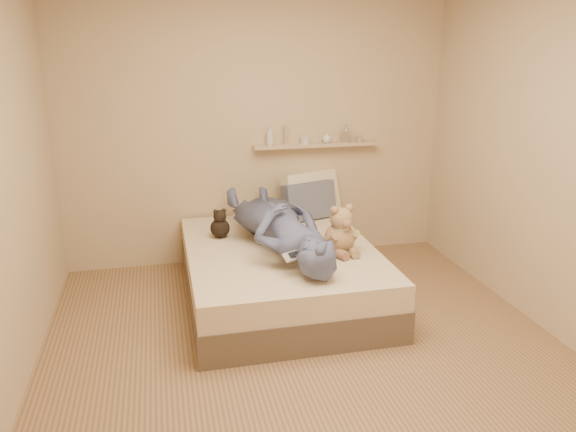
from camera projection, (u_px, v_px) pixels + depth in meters
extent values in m
plane|color=#91714B|center=(310.00, 356.00, 3.80)|extent=(3.80, 3.80, 0.00)
plane|color=tan|center=(257.00, 125.00, 5.18)|extent=(3.60, 0.00, 3.60)
plane|color=tan|center=(484.00, 308.00, 1.65)|extent=(3.60, 0.00, 3.60)
plane|color=tan|center=(568.00, 156.00, 3.80)|extent=(0.00, 3.80, 3.80)
cube|color=brown|center=(280.00, 284.00, 4.63)|extent=(1.50, 1.90, 0.25)
cube|color=beige|center=(280.00, 259.00, 4.56)|extent=(1.48, 1.88, 0.20)
cube|color=silver|center=(294.00, 256.00, 3.95)|extent=(0.18, 0.13, 0.06)
cube|color=black|center=(295.00, 254.00, 3.94)|extent=(0.10, 0.07, 0.03)
sphere|color=#9A7C54|center=(340.00, 238.00, 4.38)|extent=(0.24, 0.24, 0.24)
sphere|color=tan|center=(342.00, 219.00, 4.32)|extent=(0.18, 0.18, 0.18)
sphere|color=#9B7C55|center=(335.00, 210.00, 4.27)|extent=(0.07, 0.07, 0.07)
sphere|color=#A57F5A|center=(349.00, 208.00, 4.32)|extent=(0.07, 0.07, 0.07)
sphere|color=#90664F|center=(347.00, 224.00, 4.25)|extent=(0.07, 0.07, 0.07)
cylinder|color=#94704E|center=(329.00, 239.00, 4.31)|extent=(0.13, 0.17, 0.14)
cylinder|color=#9D8453|center=(354.00, 235.00, 4.39)|extent=(0.08, 0.16, 0.14)
cylinder|color=#875F48|center=(340.00, 254.00, 4.29)|extent=(0.13, 0.18, 0.08)
cylinder|color=#927C4E|center=(353.00, 251.00, 4.34)|extent=(0.07, 0.16, 0.08)
cylinder|color=beige|center=(341.00, 228.00, 4.34)|extent=(0.15, 0.15, 0.02)
sphere|color=black|center=(220.00, 228.00, 4.73)|extent=(0.17, 0.17, 0.17)
sphere|color=black|center=(220.00, 216.00, 4.69)|extent=(0.11, 0.11, 0.11)
sphere|color=black|center=(215.00, 212.00, 4.66)|extent=(0.04, 0.04, 0.04)
sphere|color=black|center=(224.00, 211.00, 4.69)|extent=(0.04, 0.04, 0.04)
cube|color=beige|center=(310.00, 193.00, 5.35)|extent=(0.61, 0.44, 0.43)
cube|color=slate|center=(309.00, 201.00, 5.21)|extent=(0.54, 0.33, 0.36)
imported|color=#4E577B|center=(278.00, 224.00, 4.46)|extent=(0.86, 1.73, 0.40)
cube|color=tan|center=(316.00, 145.00, 5.30)|extent=(1.20, 0.12, 0.03)
imported|color=silver|center=(270.00, 136.00, 5.17)|extent=(0.07, 0.07, 0.18)
cylinder|color=white|center=(286.00, 135.00, 5.20)|extent=(0.03, 0.03, 0.19)
cylinder|color=silver|center=(305.00, 140.00, 5.26)|extent=(0.08, 0.08, 0.07)
imported|color=silver|center=(327.00, 137.00, 5.30)|extent=(0.11, 0.11, 0.11)
imported|color=silver|center=(346.00, 133.00, 5.33)|extent=(0.10, 0.10, 0.17)
cylinder|color=#A39E8B|center=(360.00, 139.00, 5.38)|extent=(0.06, 0.06, 0.05)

